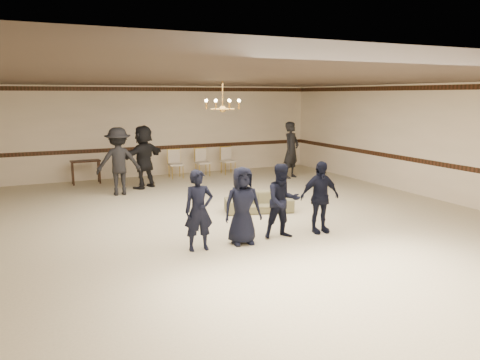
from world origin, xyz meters
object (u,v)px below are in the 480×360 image
object	(u,v)px
adult_mid	(144,157)
boy_c	(283,201)
chandelier	(223,95)
boy_a	(199,210)
adult_right	(291,150)
settee	(259,202)
banquet_chair_left	(176,164)
banquet_chair_right	(228,161)
adult_left	(119,161)
banquet_chair_mid	(203,162)
boy_d	(320,197)
console_table	(86,172)
boy_b	(242,206)

from	to	relation	value
adult_mid	boy_c	bearing A→B (deg)	70.30
boy_c	chandelier	bearing A→B (deg)	105.34
boy_a	adult_right	xyz separation A→B (m)	(5.56, 5.89, 0.22)
boy_a	settee	world-z (taller)	boy_a
adult_mid	banquet_chair_left	distance (m)	1.96
adult_mid	banquet_chair_right	world-z (taller)	adult_mid
adult_mid	banquet_chair_right	distance (m)	3.67
adult_left	banquet_chair_right	size ratio (longest dim) A/B	2.01
chandelier	banquet_chair_left	size ratio (longest dim) A/B	0.96
adult_right	banquet_chair_mid	world-z (taller)	adult_right
settee	adult_right	size ratio (longest dim) A/B	0.85
boy_d	banquet_chair_mid	distance (m)	7.56
banquet_chair_right	boy_a	bearing A→B (deg)	-122.82
adult_left	adult_mid	distance (m)	1.14
boy_d	console_table	world-z (taller)	boy_d
chandelier	adult_mid	size ratio (longest dim) A/B	0.48
banquet_chair_right	console_table	xyz separation A→B (m)	(-5.00, 0.20, -0.10)
banquet_chair_left	chandelier	bearing A→B (deg)	-89.15
chandelier	banquet_chair_mid	size ratio (longest dim) A/B	0.96
adult_left	console_table	size ratio (longest dim) A/B	2.12
adult_left	banquet_chair_mid	distance (m)	3.88
boy_b	adult_left	xyz separation A→B (m)	(-1.34, 5.59, 0.22)
chandelier	settee	world-z (taller)	chandelier
adult_right	banquet_chair_mid	xyz separation A→B (m)	(-2.69, 1.67, -0.49)
chandelier	adult_left	distance (m)	4.19
adult_right	banquet_chair_right	world-z (taller)	adult_right
chandelier	boy_a	bearing A→B (deg)	-122.12
boy_b	banquet_chair_right	distance (m)	8.13
chandelier	boy_a	world-z (taller)	chandelier
settee	banquet_chair_mid	world-z (taller)	banquet_chair_mid
boy_a	banquet_chair_right	bearing A→B (deg)	66.31
chandelier	banquet_chair_mid	world-z (taller)	chandelier
chandelier	adult_left	bearing A→B (deg)	121.16
boy_a	boy_c	size ratio (longest dim) A/B	1.00
banquet_chair_right	banquet_chair_mid	bearing A→B (deg)	174.32
boy_d	settee	xyz separation A→B (m)	(-0.36, 2.09, -0.52)
boy_a	settee	xyz separation A→B (m)	(2.34, 2.09, -0.52)
boy_b	chandelier	bearing A→B (deg)	82.45
banquet_chair_left	banquet_chair_mid	bearing A→B (deg)	5.01
adult_left	console_table	distance (m)	2.35
banquet_chair_left	boy_b	bearing A→B (deg)	-92.33
boy_a	adult_left	bearing A→B (deg)	97.93
boy_c	adult_right	size ratio (longest dim) A/B	0.78
adult_mid	settee	bearing A→B (deg)	82.36
boy_d	chandelier	bearing A→B (deg)	121.07
boy_d	banquet_chair_right	world-z (taller)	boy_d
adult_mid	banquet_chair_mid	distance (m)	2.77
boy_a	adult_mid	world-z (taller)	adult_mid
banquet_chair_mid	banquet_chair_right	bearing A→B (deg)	-5.52
boy_a	banquet_chair_left	xyz separation A→B (m)	(1.87, 7.56, -0.28)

